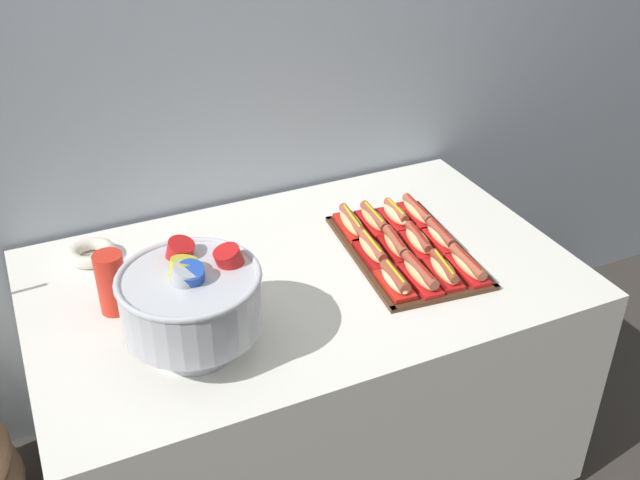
# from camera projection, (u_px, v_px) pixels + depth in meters

# --- Properties ---
(ground_plane) EXTENTS (10.00, 10.00, 0.00)m
(ground_plane) POSITION_uv_depth(u_px,v_px,m) (305.00, 459.00, 2.54)
(ground_plane) COLOR #38332D
(back_wall) EXTENTS (6.00, 0.10, 2.60)m
(back_wall) POSITION_uv_depth(u_px,v_px,m) (230.00, 42.00, 2.29)
(back_wall) COLOR #9EA8B2
(back_wall) RESTS_ON ground_plane
(buffet_table) EXTENTS (1.55, 0.96, 0.78)m
(buffet_table) POSITION_uv_depth(u_px,v_px,m) (304.00, 369.00, 2.33)
(buffet_table) COLOR white
(buffet_table) RESTS_ON ground_plane
(serving_tray) EXTENTS (0.38, 0.55, 0.01)m
(serving_tray) POSITION_uv_depth(u_px,v_px,m) (406.00, 252.00, 2.22)
(serving_tray) COLOR #472B19
(serving_tray) RESTS_ON buffet_table
(hot_dog_0) EXTENTS (0.08, 0.16, 0.06)m
(hot_dog_0) POSITION_uv_depth(u_px,v_px,m) (395.00, 280.00, 2.04)
(hot_dog_0) COLOR red
(hot_dog_0) RESTS_ON serving_tray
(hot_dog_1) EXTENTS (0.07, 0.18, 0.06)m
(hot_dog_1) POSITION_uv_depth(u_px,v_px,m) (420.00, 274.00, 2.06)
(hot_dog_1) COLOR red
(hot_dog_1) RESTS_ON serving_tray
(hot_dog_2) EXTENTS (0.09, 0.17, 0.06)m
(hot_dog_2) POSITION_uv_depth(u_px,v_px,m) (444.00, 270.00, 2.08)
(hot_dog_2) COLOR red
(hot_dog_2) RESTS_ON serving_tray
(hot_dog_3) EXTENTS (0.07, 0.18, 0.06)m
(hot_dog_3) POSITION_uv_depth(u_px,v_px,m) (467.00, 265.00, 2.10)
(hot_dog_3) COLOR red
(hot_dog_3) RESTS_ON serving_tray
(hot_dog_4) EXTENTS (0.07, 0.18, 0.06)m
(hot_dog_4) POSITION_uv_depth(u_px,v_px,m) (372.00, 250.00, 2.17)
(hot_dog_4) COLOR #B21414
(hot_dog_4) RESTS_ON serving_tray
(hot_dog_5) EXTENTS (0.08, 0.17, 0.06)m
(hot_dog_5) POSITION_uv_depth(u_px,v_px,m) (395.00, 245.00, 2.19)
(hot_dog_5) COLOR #B21414
(hot_dog_5) RESTS_ON serving_tray
(hot_dog_6) EXTENTS (0.09, 0.17, 0.06)m
(hot_dog_6) POSITION_uv_depth(u_px,v_px,m) (418.00, 241.00, 2.22)
(hot_dog_6) COLOR red
(hot_dog_6) RESTS_ON serving_tray
(hot_dog_7) EXTENTS (0.07, 0.17, 0.06)m
(hot_dog_7) POSITION_uv_depth(u_px,v_px,m) (441.00, 237.00, 2.24)
(hot_dog_7) COLOR red
(hot_dog_7) RESTS_ON serving_tray
(hot_dog_8) EXTENTS (0.09, 0.19, 0.06)m
(hot_dog_8) POSITION_uv_depth(u_px,v_px,m) (352.00, 224.00, 2.31)
(hot_dog_8) COLOR red
(hot_dog_8) RESTS_ON serving_tray
(hot_dog_9) EXTENTS (0.08, 0.17, 0.06)m
(hot_dog_9) POSITION_uv_depth(u_px,v_px,m) (374.00, 220.00, 2.33)
(hot_dog_9) COLOR red
(hot_dog_9) RESTS_ON serving_tray
(hot_dog_10) EXTENTS (0.07, 0.15, 0.06)m
(hot_dog_10) POSITION_uv_depth(u_px,v_px,m) (396.00, 215.00, 2.35)
(hot_dog_10) COLOR red
(hot_dog_10) RESTS_ON serving_tray
(hot_dog_11) EXTENTS (0.07, 0.19, 0.06)m
(hot_dog_11) POSITION_uv_depth(u_px,v_px,m) (417.00, 212.00, 2.37)
(hot_dog_11) COLOR red
(hot_dog_11) RESTS_ON serving_tray
(punch_bowl) EXTENTS (0.35, 0.35, 0.27)m
(punch_bowl) POSITION_uv_depth(u_px,v_px,m) (191.00, 299.00, 1.76)
(punch_bowl) COLOR silver
(punch_bowl) RESTS_ON buffet_table
(cup_stack) EXTENTS (0.08, 0.08, 0.17)m
(cup_stack) POSITION_uv_depth(u_px,v_px,m) (112.00, 283.00, 1.94)
(cup_stack) COLOR red
(cup_stack) RESTS_ON buffet_table
(donut) EXTENTS (0.15, 0.15, 0.04)m
(donut) POSITION_uv_depth(u_px,v_px,m) (91.00, 253.00, 2.19)
(donut) COLOR silver
(donut) RESTS_ON buffet_table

